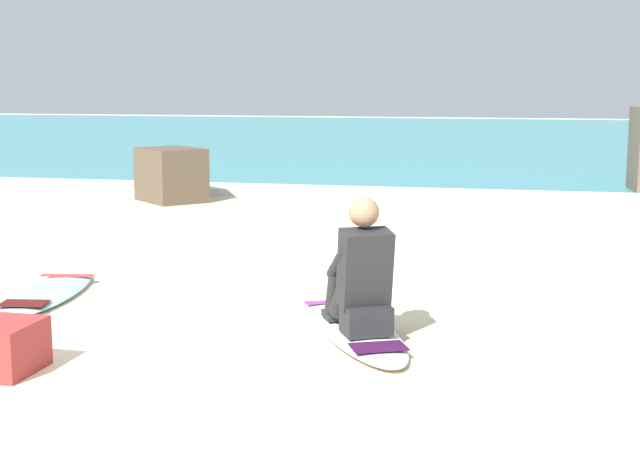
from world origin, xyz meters
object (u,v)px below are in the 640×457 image
Objects in this scene: surfboard_main at (353,326)px; shoreline_rock at (171,175)px; surfboard_spare_near at (48,292)px; surfer_seated at (361,279)px; beach_bag at (7,348)px.

surfboard_main is 7.76m from shoreline_rock.
shoreline_rock reaches higher than surfboard_spare_near.
surfboard_spare_near is at bearing 165.11° from surfer_seated.
surfboard_main is 2.14× the size of shoreline_rock.
beach_bag is (0.79, -1.97, 0.12)m from surfboard_spare_near.
shoreline_rock reaches higher than surfboard_main.
surfboard_spare_near is at bearing 169.17° from surfboard_main.
surfboard_main is 1.19× the size of surfboard_spare_near.
surfer_seated is 2.38m from beach_bag.
beach_bag is at bearing -143.15° from surfboard_main.
surfer_seated is 8.00m from shoreline_rock.
shoreline_rock reaches higher than beach_bag.
surfboard_spare_near is 2.13m from beach_bag.
surfer_seated is at bearing -58.99° from shoreline_rock.
beach_bag is at bearing -149.05° from surfer_seated.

